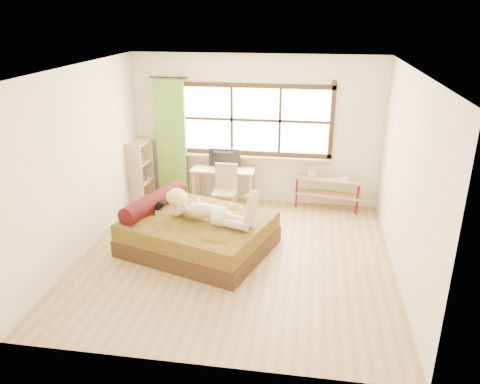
% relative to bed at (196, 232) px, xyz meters
% --- Properties ---
extents(floor, '(4.50, 4.50, 0.00)m').
position_rel_bed_xyz_m(floor, '(0.64, -0.20, -0.27)').
color(floor, '#9E754C').
rests_on(floor, ground).
extents(ceiling, '(4.50, 4.50, 0.00)m').
position_rel_bed_xyz_m(ceiling, '(0.64, -0.20, 2.43)').
color(ceiling, white).
rests_on(ceiling, wall_back).
extents(wall_back, '(4.50, 0.00, 4.50)m').
position_rel_bed_xyz_m(wall_back, '(0.64, 2.05, 1.08)').
color(wall_back, silver).
rests_on(wall_back, floor).
extents(wall_front, '(4.50, 0.00, 4.50)m').
position_rel_bed_xyz_m(wall_front, '(0.64, -2.45, 1.08)').
color(wall_front, silver).
rests_on(wall_front, floor).
extents(wall_left, '(0.00, 4.50, 4.50)m').
position_rel_bed_xyz_m(wall_left, '(-1.61, -0.20, 1.08)').
color(wall_left, silver).
rests_on(wall_left, floor).
extents(wall_right, '(0.00, 4.50, 4.50)m').
position_rel_bed_xyz_m(wall_right, '(2.89, -0.20, 1.08)').
color(wall_right, silver).
rests_on(wall_right, floor).
extents(window, '(2.80, 0.16, 1.46)m').
position_rel_bed_xyz_m(window, '(0.64, 2.02, 1.23)').
color(window, '#FFEDBF').
rests_on(window, wall_back).
extents(curtain, '(0.55, 0.10, 2.20)m').
position_rel_bed_xyz_m(curtain, '(-0.91, 1.93, 0.88)').
color(curtain, '#467B21').
rests_on(curtain, wall_back).
extents(bed, '(2.42, 2.17, 0.77)m').
position_rel_bed_xyz_m(bed, '(0.00, 0.00, 0.00)').
color(bed, black).
rests_on(bed, floor).
extents(woman, '(1.47, 0.82, 0.61)m').
position_rel_bed_xyz_m(woman, '(0.20, -0.07, 0.53)').
color(woman, '#D5A489').
rests_on(woman, bed).
extents(kitten, '(0.33, 0.21, 0.24)m').
position_rel_bed_xyz_m(kitten, '(-0.67, 0.08, 0.35)').
color(kitten, black).
rests_on(kitten, bed).
extents(desk, '(1.14, 0.53, 0.71)m').
position_rel_bed_xyz_m(desk, '(0.10, 1.75, 0.34)').
color(desk, tan).
rests_on(desk, floor).
extents(monitor, '(0.58, 0.08, 0.33)m').
position_rel_bed_xyz_m(monitor, '(0.10, 1.80, 0.60)').
color(monitor, black).
rests_on(monitor, desk).
extents(chair, '(0.40, 0.40, 0.89)m').
position_rel_bed_xyz_m(chair, '(0.20, 1.38, 0.22)').
color(chair, tan).
rests_on(chair, floor).
extents(pipe_shelf, '(1.21, 0.49, 0.67)m').
position_rel_bed_xyz_m(pipe_shelf, '(2.00, 1.87, 0.16)').
color(pipe_shelf, tan).
rests_on(pipe_shelf, floor).
extents(cup, '(0.15, 0.15, 0.10)m').
position_rel_bed_xyz_m(cup, '(1.69, 1.87, 0.37)').
color(cup, gray).
rests_on(cup, pipe_shelf).
extents(book, '(0.18, 0.22, 0.02)m').
position_rel_bed_xyz_m(book, '(2.19, 1.87, 0.32)').
color(book, gray).
rests_on(book, pipe_shelf).
extents(bookshelf, '(0.33, 0.53, 1.18)m').
position_rel_bed_xyz_m(bookshelf, '(-1.44, 1.63, 0.32)').
color(bookshelf, tan).
rests_on(bookshelf, floor).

